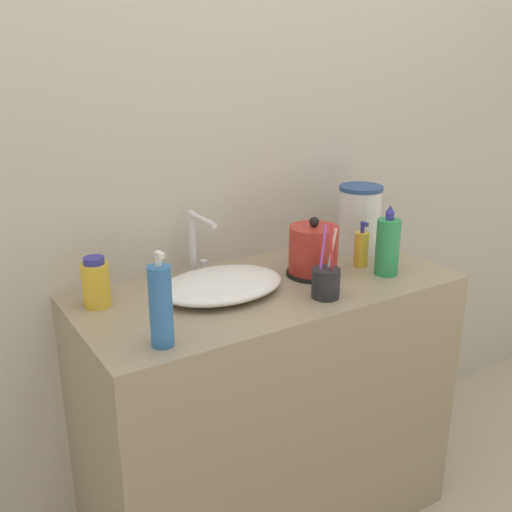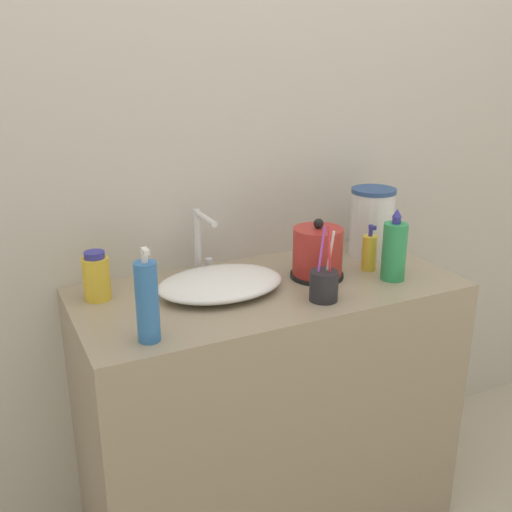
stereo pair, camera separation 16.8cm
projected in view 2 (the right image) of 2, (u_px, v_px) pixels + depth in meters
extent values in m
cube|color=beige|center=(229.00, 115.00, 1.82)|extent=(6.00, 0.04, 2.60)
cube|color=gray|center=(268.00, 410.00, 1.88)|extent=(1.12, 0.52, 0.84)
ellipsoid|color=white|center=(221.00, 283.00, 1.69)|extent=(0.36, 0.27, 0.06)
cylinder|color=silver|center=(198.00, 242.00, 1.81)|extent=(0.02, 0.02, 0.20)
cylinder|color=silver|center=(205.00, 218.00, 1.72)|extent=(0.02, 0.14, 0.02)
cylinder|color=silver|center=(209.00, 265.00, 1.85)|extent=(0.02, 0.02, 0.04)
cylinder|color=black|center=(317.00, 275.00, 1.81)|extent=(0.16, 0.16, 0.01)
cylinder|color=#B22D28|center=(318.00, 253.00, 1.78)|extent=(0.15, 0.15, 0.15)
sphere|color=black|center=(319.00, 224.00, 1.75)|extent=(0.03, 0.03, 0.03)
cylinder|color=#232328|center=(324.00, 286.00, 1.63)|extent=(0.08, 0.08, 0.08)
cylinder|color=#E5333F|center=(329.00, 258.00, 1.59)|extent=(0.03, 0.02, 0.18)
cylinder|color=white|center=(329.00, 259.00, 1.61)|extent=(0.01, 0.04, 0.17)
cylinder|color=#B24CCC|center=(320.00, 258.00, 1.61)|extent=(0.04, 0.02, 0.17)
cylinder|color=gold|center=(369.00, 253.00, 1.85)|extent=(0.05, 0.05, 0.11)
cylinder|color=#333399|center=(371.00, 232.00, 1.83)|extent=(0.01, 0.01, 0.02)
cube|color=#333399|center=(373.00, 227.00, 1.82)|extent=(0.01, 0.02, 0.01)
cylinder|color=#2D9956|center=(394.00, 252.00, 1.77)|extent=(0.07, 0.07, 0.17)
cylinder|color=#333399|center=(397.00, 220.00, 1.73)|extent=(0.03, 0.03, 0.02)
cone|color=#333399|center=(397.00, 213.00, 1.73)|extent=(0.03, 0.03, 0.02)
cylinder|color=#3370B7|center=(147.00, 302.00, 1.39)|extent=(0.05, 0.05, 0.20)
cylinder|color=white|center=(144.00, 257.00, 1.35)|extent=(0.02, 0.02, 0.02)
cube|color=white|center=(145.00, 251.00, 1.34)|extent=(0.01, 0.03, 0.01)
cylinder|color=gold|center=(97.00, 279.00, 1.63)|extent=(0.07, 0.07, 0.12)
cylinder|color=#333399|center=(94.00, 255.00, 1.61)|extent=(0.06, 0.06, 0.02)
cylinder|color=silver|center=(372.00, 224.00, 1.98)|extent=(0.14, 0.14, 0.21)
cylinder|color=#2D4C84|center=(374.00, 191.00, 1.94)|extent=(0.15, 0.15, 0.01)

